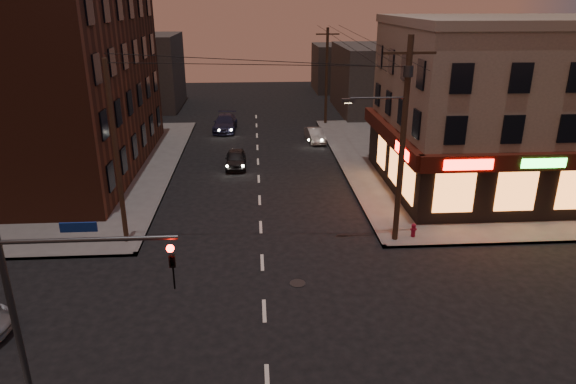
{
  "coord_description": "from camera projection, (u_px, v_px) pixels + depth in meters",
  "views": [
    {
      "loc": [
        -0.22,
        -17.41,
        11.61
      ],
      "look_at": [
        1.27,
        4.84,
        3.2
      ],
      "focal_mm": 32.0,
      "sensor_mm": 36.0,
      "label": 1
    }
  ],
  "objects": [
    {
      "name": "utility_pole_main",
      "position": [
        401.0,
        131.0,
        24.17
      ],
      "size": [
        4.2,
        0.44,
        10.0
      ],
      "color": "#382619",
      "rests_on": "sidewalk_ne"
    },
    {
      "name": "bg_building_ne_a",
      "position": [
        385.0,
        79.0,
        55.49
      ],
      "size": [
        10.0,
        12.0,
        7.0
      ],
      "primitive_type": "cube",
      "color": "#3F3D3A",
      "rests_on": "ground"
    },
    {
      "name": "bg_building_ne_b",
      "position": [
        344.0,
        68.0,
        68.61
      ],
      "size": [
        8.0,
        8.0,
        6.0
      ],
      "primitive_type": "cube",
      "color": "#3F3D3A",
      "rests_on": "ground"
    },
    {
      "name": "sedan_mid",
      "position": [
        315.0,
        135.0,
        44.23
      ],
      "size": [
        1.64,
        3.71,
        1.18
      ],
      "primitive_type": "imported",
      "rotation": [
        0.0,
        0.0,
        0.11
      ],
      "color": "gray",
      "rests_on": "ground"
    },
    {
      "name": "utility_pole_west",
      "position": [
        116.0,
        155.0,
        24.36
      ],
      "size": [
        0.24,
        0.24,
        9.0
      ],
      "primitive_type": "cylinder",
      "color": "#382619",
      "rests_on": "sidewalk_nw"
    },
    {
      "name": "sedan_near",
      "position": [
        236.0,
        159.0,
        37.58
      ],
      "size": [
        1.51,
        3.7,
        1.26
      ],
      "primitive_type": "imported",
      "rotation": [
        0.0,
        0.0,
        0.01
      ],
      "color": "black",
      "rests_on": "ground"
    },
    {
      "name": "ground",
      "position": [
        264.0,
        311.0,
        20.36
      ],
      "size": [
        120.0,
        120.0,
        0.0
      ],
      "primitive_type": "plane",
      "color": "black",
      "rests_on": "ground"
    },
    {
      "name": "fire_hydrant",
      "position": [
        413.0,
        229.0,
        26.26
      ],
      "size": [
        0.31,
        0.31,
        0.72
      ],
      "rotation": [
        0.0,
        0.0,
        0.02
      ],
      "color": "maroon",
      "rests_on": "sidewalk_ne"
    },
    {
      "name": "sidewalk_ne",
      "position": [
        494.0,
        160.0,
        39.21
      ],
      "size": [
        24.0,
        28.0,
        0.15
      ],
      "primitive_type": "cube",
      "color": "#514F4C",
      "rests_on": "ground"
    },
    {
      "name": "traffic_signal",
      "position": [
        53.0,
        305.0,
        13.32
      ],
      "size": [
        4.49,
        0.32,
        6.47
      ],
      "color": "#333538",
      "rests_on": "ground"
    },
    {
      "name": "pizza_building",
      "position": [
        513.0,
        106.0,
        32.02
      ],
      "size": [
        15.85,
        12.85,
        10.5
      ],
      "color": "gray",
      "rests_on": "sidewalk_ne"
    },
    {
      "name": "sedan_far",
      "position": [
        225.0,
        123.0,
        48.02
      ],
      "size": [
        2.26,
        5.08,
        1.45
      ],
      "primitive_type": "imported",
      "rotation": [
        0.0,
        0.0,
        -0.05
      ],
      "color": "#1C1E38",
      "rests_on": "ground"
    },
    {
      "name": "brick_apartment",
      "position": [
        43.0,
        77.0,
        34.85
      ],
      "size": [
        12.0,
        20.0,
        13.0
      ],
      "primitive_type": "cube",
      "color": "#452216",
      "rests_on": "sidewalk_nw"
    },
    {
      "name": "sidewalk_nw",
      "position": [
        8.0,
        170.0,
        36.95
      ],
      "size": [
        24.0,
        28.0,
        0.15
      ],
      "primitive_type": "cube",
      "color": "#514F4C",
      "rests_on": "ground"
    },
    {
      "name": "utility_pole_far",
      "position": [
        327.0,
        77.0,
        49.03
      ],
      "size": [
        0.26,
        0.26,
        9.0
      ],
      "primitive_type": "cylinder",
      "color": "#382619",
      "rests_on": "sidewalk_ne"
    },
    {
      "name": "bg_building_nw",
      "position": [
        139.0,
        72.0,
        57.35
      ],
      "size": [
        9.0,
        10.0,
        8.0
      ],
      "primitive_type": "cube",
      "color": "#3F3D3A",
      "rests_on": "ground"
    }
  ]
}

